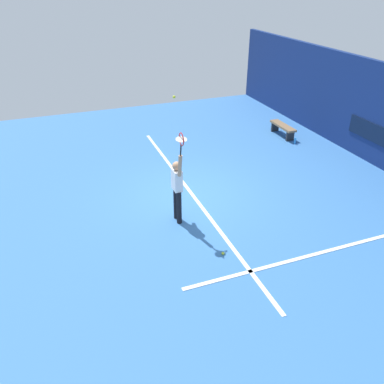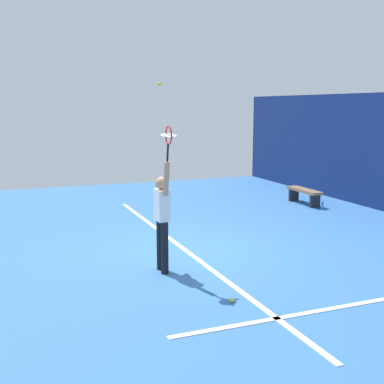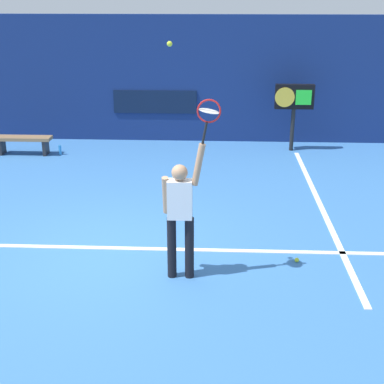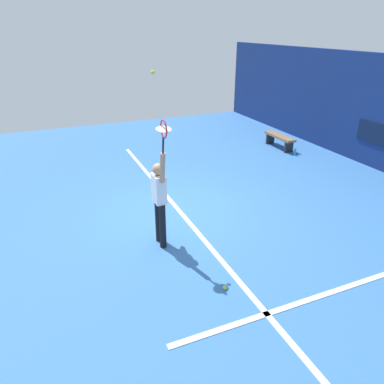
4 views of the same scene
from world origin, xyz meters
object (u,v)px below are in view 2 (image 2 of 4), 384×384
(water_bottle, at_px, (322,205))
(spare_ball, at_px, (232,300))
(tennis_racket, at_px, (168,137))
(tennis_ball, at_px, (159,84))
(tennis_player, at_px, (162,215))
(court_bench, at_px, (304,193))

(water_bottle, relative_size, spare_ball, 3.53)
(tennis_racket, relative_size, tennis_ball, 9.17)
(water_bottle, bearing_deg, tennis_player, -59.94)
(tennis_player, bearing_deg, spare_ball, 16.44)
(tennis_racket, distance_m, court_bench, 7.75)
(court_bench, distance_m, water_bottle, 0.93)
(tennis_player, height_order, tennis_racket, tennis_racket)
(tennis_racket, height_order, water_bottle, tennis_racket)
(tennis_racket, xyz_separation_m, tennis_ball, (-0.49, 0.01, 0.87))
(tennis_ball, xyz_separation_m, water_bottle, (-3.27, 5.84, -3.13))
(tennis_player, height_order, water_bottle, tennis_player)
(tennis_player, relative_size, court_bench, 1.42)
(tennis_player, distance_m, court_bench, 7.28)
(tennis_player, xyz_separation_m, tennis_ball, (-0.12, 0.01, 2.24))
(spare_ball, bearing_deg, court_bench, 138.43)
(court_bench, xyz_separation_m, spare_ball, (6.01, -5.33, -0.30))
(spare_ball, bearing_deg, tennis_player, -163.56)
(tennis_player, distance_m, water_bottle, 6.81)
(tennis_racket, bearing_deg, tennis_ball, 178.69)
(tennis_racket, xyz_separation_m, water_bottle, (-3.76, 5.85, -2.26))
(tennis_racket, bearing_deg, spare_ball, 20.78)
(tennis_ball, bearing_deg, spare_ball, 15.26)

